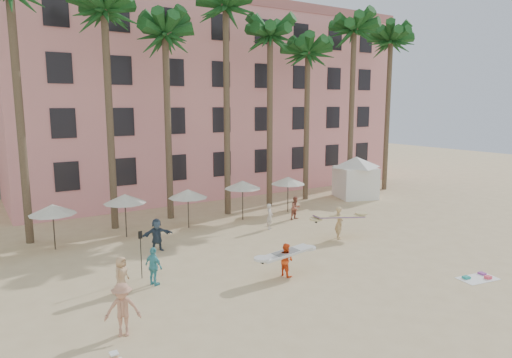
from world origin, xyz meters
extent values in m
plane|color=#D1B789|center=(0.00, 0.00, 0.00)|extent=(120.00, 120.00, 0.00)
cube|color=pink|center=(7.00, 26.00, 8.00)|extent=(35.00, 14.00, 16.00)
cylinder|color=brown|center=(-10.00, 14.50, 7.00)|extent=(0.44, 0.44, 14.00)
cylinder|color=brown|center=(-5.00, 15.00, 6.75)|extent=(0.44, 0.44, 13.50)
cylinder|color=brown|center=(-1.00, 15.50, 6.25)|extent=(0.44, 0.44, 12.50)
cylinder|color=brown|center=(3.00, 14.50, 7.25)|extent=(0.44, 0.44, 14.50)
cylinder|color=brown|center=(7.00, 15.00, 6.50)|extent=(0.44, 0.44, 13.00)
cylinder|color=brown|center=(11.00, 15.50, 6.00)|extent=(0.44, 0.44, 12.00)
cylinder|color=brown|center=(15.00, 14.50, 7.00)|extent=(0.44, 0.44, 14.00)
cylinder|color=brown|center=(20.00, 15.00, 6.75)|extent=(0.44, 0.44, 13.50)
cylinder|color=#332B23|center=(-9.00, 12.40, 1.20)|extent=(0.07, 0.07, 2.40)
cone|color=beige|center=(-9.00, 12.40, 2.25)|extent=(2.50, 2.50, 0.55)
cylinder|color=#332B23|center=(-5.00, 12.60, 1.25)|extent=(0.07, 0.07, 2.50)
cone|color=beige|center=(-5.00, 12.60, 2.35)|extent=(2.50, 2.50, 0.55)
cylinder|color=#332B23|center=(-1.00, 12.50, 1.20)|extent=(0.07, 0.07, 2.40)
cone|color=beige|center=(-1.00, 12.50, 2.25)|extent=(2.50, 2.50, 0.55)
cylinder|color=#332B23|center=(3.00, 12.40, 1.30)|extent=(0.07, 0.07, 2.60)
cone|color=beige|center=(3.00, 12.40, 2.45)|extent=(2.50, 2.50, 0.55)
cylinder|color=#332B23|center=(7.00, 12.60, 1.25)|extent=(0.07, 0.07, 2.50)
cone|color=beige|center=(7.00, 12.60, 2.35)|extent=(2.50, 2.50, 0.55)
cube|color=white|center=(14.94, 13.69, 1.30)|extent=(3.84, 3.84, 2.60)
cone|color=white|center=(14.94, 13.69, 3.05)|extent=(5.75, 5.75, 0.90)
cube|color=white|center=(6.48, -2.61, 0.01)|extent=(1.94, 1.29, 0.02)
cube|color=teal|center=(6.02, -2.33, 0.07)|extent=(0.34, 0.30, 0.10)
cube|color=#F2435D|center=(6.84, -2.88, 0.08)|extent=(0.31, 0.26, 0.12)
cube|color=#903E96|center=(7.12, -2.42, 0.06)|extent=(0.31, 0.34, 0.08)
imported|color=tan|center=(5.48, 5.50, 0.97)|extent=(0.77, 0.85, 1.94)
cube|color=#CAB87E|center=(5.48, 5.50, 1.36)|extent=(3.28, 1.17, 0.38)
imported|color=#FD501A|center=(-0.67, 2.44, 0.78)|extent=(0.69, 0.83, 1.55)
cube|color=silver|center=(-0.67, 2.44, 1.09)|extent=(2.72, 0.84, 0.29)
imported|color=#4EAEB8|center=(-6.20, 4.66, 0.86)|extent=(0.76, 1.09, 1.72)
imported|color=#A55844|center=(6.14, 10.53, 0.80)|extent=(0.85, 0.70, 1.60)
imported|color=#314256|center=(-4.38, 9.13, 0.90)|extent=(1.70, 0.67, 1.79)
imported|color=tan|center=(-8.66, 1.00, 0.94)|extent=(1.39, 1.09, 1.89)
imported|color=tan|center=(-7.66, 4.58, 0.80)|extent=(0.93, 0.89, 1.60)
imported|color=beige|center=(3.22, 9.44, 0.82)|extent=(0.69, 0.71, 1.65)
cylinder|color=black|center=(-6.39, 5.75, 1.05)|extent=(0.04, 0.04, 2.10)
cube|color=black|center=(-6.39, 5.75, 2.05)|extent=(0.18, 0.03, 0.35)
sphere|color=tan|center=(-9.73, -1.79, 0.93)|extent=(0.25, 0.25, 0.25)
camera|label=1|loc=(-12.73, -13.76, 7.88)|focal=32.00mm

